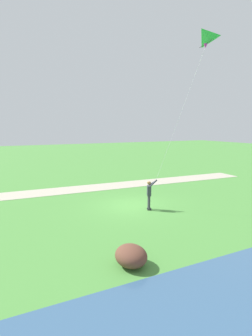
% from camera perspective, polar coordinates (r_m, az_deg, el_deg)
% --- Properties ---
extents(ground_plane, '(120.00, 120.00, 0.00)m').
position_cam_1_polar(ground_plane, '(17.02, 1.44, -7.99)').
color(ground_plane, '#4C8E3D').
extents(walkway_path, '(3.66, 32.07, 0.02)m').
position_cam_1_polar(walkway_path, '(21.60, -10.68, -4.49)').
color(walkway_path, '#B7AD99').
rests_on(walkway_path, ground).
extents(person_kite_flyer, '(0.51, 0.63, 1.83)m').
position_cam_1_polar(person_kite_flyer, '(16.04, 4.99, -5.20)').
color(person_kite_flyer, '#232328').
rests_on(person_kite_flyer, ground).
extents(flying_kite, '(1.91, 2.63, 8.34)m').
position_cam_1_polar(flying_kite, '(16.71, 15.66, 24.82)').
color(flying_kite, green).
extents(lakeside_shrub, '(1.30, 1.12, 0.75)m').
position_cam_1_polar(lakeside_shrub, '(10.04, 1.08, -18.11)').
color(lakeside_shrub, brown).
rests_on(lakeside_shrub, ground).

